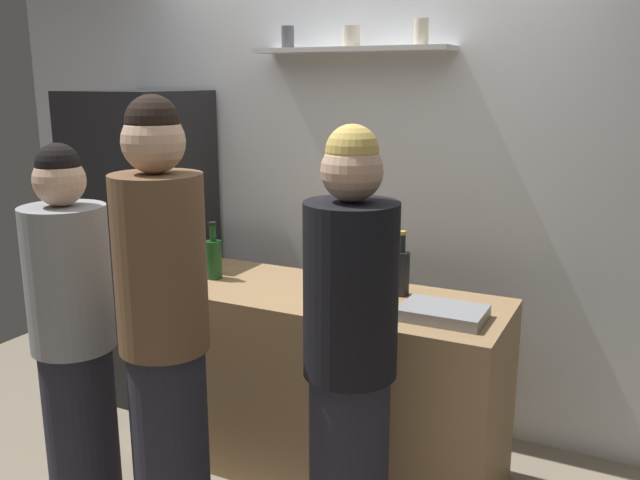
% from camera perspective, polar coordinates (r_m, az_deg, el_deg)
% --- Properties ---
extents(back_wall_assembly, '(4.80, 0.32, 2.60)m').
position_cam_1_polar(back_wall_assembly, '(3.70, 3.63, 5.04)').
color(back_wall_assembly, white).
rests_on(back_wall_assembly, ground).
extents(refrigerator, '(0.64, 0.67, 1.78)m').
position_cam_1_polar(refrigerator, '(4.08, -14.63, -0.48)').
color(refrigerator, black).
rests_on(refrigerator, ground).
extents(counter, '(1.72, 0.63, 0.88)m').
position_cam_1_polar(counter, '(3.28, 0.00, -11.84)').
color(counter, '#9E7A51').
rests_on(counter, ground).
extents(baking_pan, '(0.34, 0.24, 0.05)m').
position_cam_1_polar(baking_pan, '(2.82, 10.39, -6.10)').
color(baking_pan, gray).
rests_on(baking_pan, counter).
extents(utensil_holder, '(0.11, 0.11, 0.22)m').
position_cam_1_polar(utensil_holder, '(2.93, 1.57, -4.56)').
color(utensil_holder, '#B2B2B7').
rests_on(utensil_holder, counter).
extents(wine_bottle_green_glass, '(0.08, 0.08, 0.28)m').
position_cam_1_polar(wine_bottle_green_glass, '(3.35, -9.00, -1.47)').
color(wine_bottle_green_glass, '#19471E').
rests_on(wine_bottle_green_glass, counter).
extents(wine_bottle_dark_glass, '(0.07, 0.07, 0.30)m').
position_cam_1_polar(wine_bottle_dark_glass, '(3.07, 6.91, -2.64)').
color(wine_bottle_dark_glass, black).
rests_on(wine_bottle_dark_glass, counter).
extents(wine_bottle_amber_glass, '(0.07, 0.07, 0.31)m').
position_cam_1_polar(wine_bottle_amber_glass, '(3.11, -0.44, -2.16)').
color(wine_bottle_amber_glass, '#472814').
rests_on(wine_bottle_amber_glass, counter).
extents(water_bottle_plastic, '(0.09, 0.09, 0.24)m').
position_cam_1_polar(water_bottle_plastic, '(3.03, 3.26, -2.93)').
color(water_bottle_plastic, silver).
rests_on(water_bottle_plastic, counter).
extents(person_brown_jacket, '(0.34, 0.34, 1.79)m').
position_cam_1_polar(person_brown_jacket, '(2.64, -13.04, -7.83)').
color(person_brown_jacket, '#262633').
rests_on(person_brown_jacket, ground).
extents(person_blonde, '(0.34, 0.34, 1.70)m').
position_cam_1_polar(person_blonde, '(2.48, 2.55, -10.29)').
color(person_blonde, '#262633').
rests_on(person_blonde, ground).
extents(person_grey_hoodie, '(0.34, 0.34, 1.60)m').
position_cam_1_polar(person_grey_hoodie, '(3.01, -20.14, -7.95)').
color(person_grey_hoodie, '#262633').
rests_on(person_grey_hoodie, ground).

